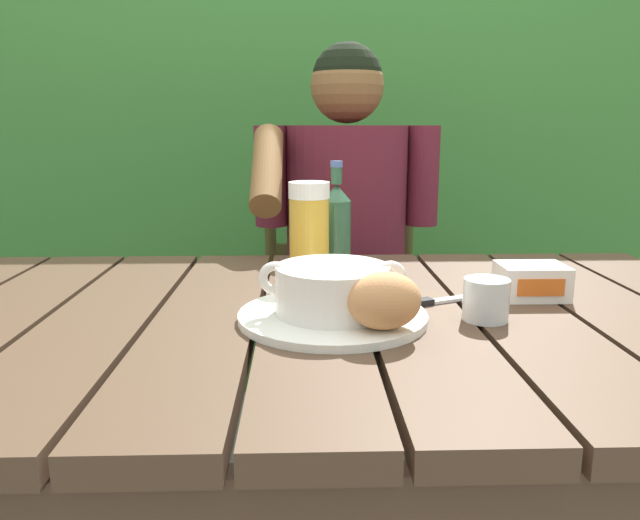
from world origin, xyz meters
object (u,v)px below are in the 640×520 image
object	(u,v)px
table_knife	(430,302)
beer_bottle	(336,226)
soup_bowl	(333,288)
water_glass_small	(486,299)
butter_tub	(531,281)
person_eating	(346,241)
beer_glass	(310,232)
bread_roll	(384,301)
serving_plate	(333,316)
chair_near_diner	(341,307)

from	to	relation	value
table_knife	beer_bottle	bearing A→B (deg)	121.13
soup_bowl	water_glass_small	distance (m)	0.23
beer_bottle	butter_tub	world-z (taller)	beer_bottle
person_eating	beer_glass	distance (m)	0.49
beer_bottle	butter_tub	distance (m)	0.38
person_eating	beer_bottle	world-z (taller)	person_eating
soup_bowl	bread_roll	distance (m)	0.10
butter_tub	beer_bottle	bearing A→B (deg)	148.16
water_glass_small	butter_tub	xyz separation A→B (m)	(0.11, 0.12, -0.00)
water_glass_small	butter_tub	size ratio (longest dim) A/B	0.62
serving_plate	beer_bottle	distance (m)	0.32
bread_roll	butter_tub	bearing A→B (deg)	34.45
beer_bottle	water_glass_small	bearing A→B (deg)	-56.90
chair_near_diner	person_eating	bearing A→B (deg)	-90.83
beer_bottle	chair_near_diner	bearing A→B (deg)	85.00
soup_bowl	beer_bottle	bearing A→B (deg)	85.77
beer_glass	beer_bottle	xyz separation A→B (m)	(0.05, 0.07, -0.00)
beer_glass	butter_tub	xyz separation A→B (m)	(0.37, -0.13, -0.06)
soup_bowl	butter_tub	distance (m)	0.36
chair_near_diner	beer_bottle	size ratio (longest dim) A/B	4.47
bread_roll	water_glass_small	bearing A→B (deg)	23.74
serving_plate	butter_tub	xyz separation A→B (m)	(0.34, 0.11, 0.02)
beer_glass	butter_tub	bearing A→B (deg)	-19.32
bread_roll	table_knife	world-z (taller)	bread_roll
bread_roll	table_knife	distance (m)	0.19
chair_near_diner	beer_bottle	xyz separation A→B (m)	(-0.05, -0.59, 0.35)
person_eating	bread_roll	size ratio (longest dim) A/B	10.89
person_eating	beer_glass	xyz separation A→B (m)	(-0.10, -0.47, 0.11)
serving_plate	beer_bottle	size ratio (longest dim) A/B	1.29
chair_near_diner	serving_plate	world-z (taller)	chair_near_diner
beer_bottle	water_glass_small	world-z (taller)	beer_bottle
water_glass_small	bread_roll	bearing A→B (deg)	-156.26
beer_glass	beer_bottle	distance (m)	0.09
chair_near_diner	person_eating	xyz separation A→B (m)	(-0.00, -0.20, 0.24)
water_glass_small	table_knife	xyz separation A→B (m)	(-0.07, 0.08, -0.03)
person_eating	water_glass_small	xyz separation A→B (m)	(0.16, -0.71, 0.05)
serving_plate	table_knife	size ratio (longest dim) A/B	1.74
person_eating	beer_bottle	size ratio (longest dim) A/B	5.63
soup_bowl	beer_bottle	xyz separation A→B (m)	(0.02, 0.31, 0.04)
serving_plate	water_glass_small	distance (m)	0.23
bread_roll	water_glass_small	xyz separation A→B (m)	(0.16, 0.07, -0.02)
person_eating	water_glass_small	world-z (taller)	person_eating
serving_plate	water_glass_small	world-z (taller)	water_glass_small
bread_roll	serving_plate	bearing A→B (deg)	130.60
person_eating	butter_tub	bearing A→B (deg)	-65.65
chair_near_diner	water_glass_small	world-z (taller)	chair_near_diner
beer_bottle	water_glass_small	distance (m)	0.38
beer_bottle	butter_tub	bearing A→B (deg)	-31.84
water_glass_small	soup_bowl	bearing A→B (deg)	178.47
bread_roll	water_glass_small	size ratio (longest dim) A/B	1.66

